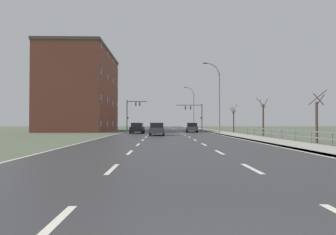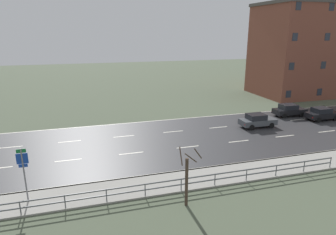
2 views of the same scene
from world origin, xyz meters
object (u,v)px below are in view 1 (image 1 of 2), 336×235
at_px(car_near_right, 137,128).
at_px(car_far_left, 156,128).
at_px(street_lamp_midground, 218,99).
at_px(car_far_right, 192,127).
at_px(traffic_signal_left, 132,110).
at_px(street_lamp_distant, 193,108).
at_px(traffic_signal_right, 195,112).
at_px(car_mid_centre, 157,129).
at_px(brick_building, 82,91).

bearing_deg(car_near_right, car_far_left, 48.83).
xyz_separation_m(street_lamp_midground, car_near_right, (-11.60, 1.01, -4.18)).
bearing_deg(car_far_right, traffic_signal_left, 131.74).
xyz_separation_m(street_lamp_distant, car_far_left, (-8.96, -28.65, -4.42)).
bearing_deg(street_lamp_distant, car_far_left, -107.36).
bearing_deg(traffic_signal_right, street_lamp_midground, -87.22).
distance_m(street_lamp_midground, traffic_signal_right, 19.74).
distance_m(street_lamp_distant, car_mid_centre, 39.20).
distance_m(car_mid_centre, car_far_right, 13.07).
bearing_deg(traffic_signal_left, traffic_signal_right, -2.55).
height_order(street_lamp_distant, car_mid_centre, street_lamp_distant).
bearing_deg(car_near_right, car_far_right, 34.06).
relative_size(traffic_signal_left, car_near_right, 1.52).
xyz_separation_m(street_lamp_midground, brick_building, (-23.26, 14.26, 2.57)).
distance_m(car_mid_centre, car_near_right, 7.18).
bearing_deg(car_near_right, brick_building, 133.68).
xyz_separation_m(traffic_signal_left, car_near_right, (2.77, -19.28, -3.48)).
distance_m(street_lamp_midground, traffic_signal_left, 24.87).
xyz_separation_m(car_far_right, brick_building, (-20.17, 7.99, 6.76)).
height_order(street_lamp_distant, car_far_left, street_lamp_distant).
height_order(street_lamp_midground, car_near_right, street_lamp_midground).
relative_size(traffic_signal_right, car_mid_centre, 1.35).
height_order(traffic_signal_right, brick_building, brick_building).
bearing_deg(traffic_signal_right, car_far_right, -99.05).
relative_size(car_mid_centre, car_near_right, 0.98).
bearing_deg(street_lamp_distant, traffic_signal_right, -94.24).
relative_size(street_lamp_distant, car_mid_centre, 2.61).
bearing_deg(traffic_signal_right, traffic_signal_left, 177.45).
xyz_separation_m(traffic_signal_right, car_near_right, (-10.64, -18.68, -3.06)).
relative_size(street_lamp_midground, car_far_right, 2.43).
height_order(traffic_signal_right, car_mid_centre, traffic_signal_right).
bearing_deg(car_mid_centre, traffic_signal_right, 73.12).
bearing_deg(car_far_left, car_far_right, 23.09).
xyz_separation_m(traffic_signal_right, traffic_signal_left, (-13.42, 0.60, 0.42)).
distance_m(street_lamp_distant, car_far_left, 30.34).
relative_size(car_near_right, brick_building, 0.21).
relative_size(traffic_signal_right, brick_building, 0.28).
xyz_separation_m(street_lamp_midground, traffic_signal_right, (-0.96, 19.69, -1.13)).
height_order(traffic_signal_left, brick_building, brick_building).
bearing_deg(brick_building, car_near_right, -48.64).
xyz_separation_m(car_far_left, car_near_right, (-2.63, -2.77, 0.00)).
relative_size(car_far_right, car_near_right, 1.00).
bearing_deg(traffic_signal_left, street_lamp_distant, 40.22).
bearing_deg(brick_building, street_lamp_midground, -31.51).
bearing_deg(car_far_right, street_lamp_midground, -60.85).
bearing_deg(car_mid_centre, car_far_left, 91.95).
height_order(car_near_right, brick_building, brick_building).
relative_size(traffic_signal_right, traffic_signal_left, 0.87).
distance_m(street_lamp_distant, traffic_signal_right, 12.85).
height_order(street_lamp_midground, car_mid_centre, street_lamp_midground).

